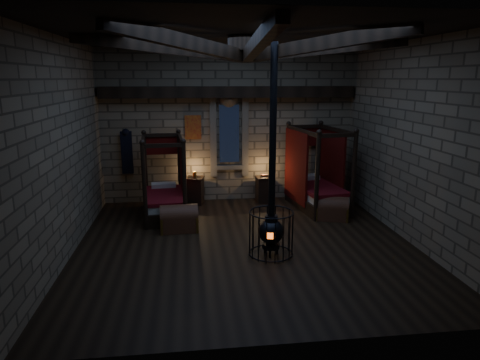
{
  "coord_description": "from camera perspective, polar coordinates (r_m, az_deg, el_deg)",
  "views": [
    {
      "loc": [
        -1.14,
        -8.38,
        3.43
      ],
      "look_at": [
        -0.04,
        0.6,
        1.26
      ],
      "focal_mm": 32.0,
      "sensor_mm": 36.0,
      "label": 1
    }
  ],
  "objects": [
    {
      "name": "nightstand_left",
      "position": [
        11.91,
        -6.02,
        -1.36
      ],
      "size": [
        0.57,
        0.55,
        0.92
      ],
      "rotation": [
        0.0,
        0.0,
        -0.24
      ],
      "color": "black",
      "rests_on": "ground"
    },
    {
      "name": "bed_left",
      "position": [
        11.01,
        -10.04,
        -2.18
      ],
      "size": [
        1.15,
        1.98,
        1.99
      ],
      "rotation": [
        0.0,
        0.0,
        0.08
      ],
      "color": "black",
      "rests_on": "ground"
    },
    {
      "name": "trunk_right",
      "position": [
        10.84,
        12.08,
        -3.81
      ],
      "size": [
        0.9,
        0.7,
        0.59
      ],
      "rotation": [
        0.0,
        0.0,
        -0.27
      ],
      "color": "#562D1B",
      "rests_on": "ground"
    },
    {
      "name": "trunk_left",
      "position": [
        9.92,
        -8.11,
        -5.17
      ],
      "size": [
        0.87,
        0.57,
        0.62
      ],
      "rotation": [
        0.0,
        0.0,
        0.04
      ],
      "color": "#562D1B",
      "rests_on": "ground"
    },
    {
      "name": "room",
      "position": [
        8.55,
        0.73,
        15.61
      ],
      "size": [
        7.02,
        7.02,
        4.29
      ],
      "color": "black",
      "rests_on": "ground"
    },
    {
      "name": "bed_right",
      "position": [
        11.67,
        10.11,
        -1.1
      ],
      "size": [
        1.35,
        2.18,
        2.14
      ],
      "rotation": [
        0.0,
        0.0,
        0.14
      ],
      "color": "black",
      "rests_on": "ground"
    },
    {
      "name": "nightstand_right",
      "position": [
        12.04,
        3.22,
        -1.22
      ],
      "size": [
        0.49,
        0.47,
        0.79
      ],
      "rotation": [
        0.0,
        0.0,
        0.08
      ],
      "color": "black",
      "rests_on": "ground"
    },
    {
      "name": "stove",
      "position": [
        8.43,
        4.18,
        -6.32
      ],
      "size": [
        0.88,
        0.88,
        4.05
      ],
      "rotation": [
        0.0,
        0.0,
        -0.28
      ],
      "color": "black",
      "rests_on": "ground"
    }
  ]
}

